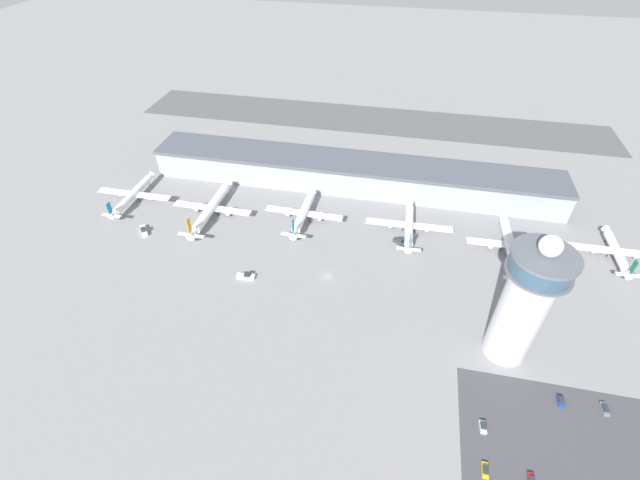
{
  "coord_description": "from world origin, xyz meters",
  "views": [
    {
      "loc": [
        22.81,
        -125.12,
        128.34
      ],
      "look_at": [
        -4.93,
        8.49,
        12.32
      ],
      "focal_mm": 24.0,
      "sensor_mm": 36.0,
      "label": 1
    }
  ],
  "objects_px": {
    "service_truck_baggage": "(246,276)",
    "service_truck_water": "(401,243)",
    "service_truck_catering": "(550,247)",
    "car_maroon_suv": "(561,401)",
    "airplane_gate_delta": "(409,225)",
    "airplane_gate_charlie": "(303,213)",
    "car_red_hatchback": "(485,470)",
    "airplane_gate_foxtrot": "(616,251)",
    "car_white_wagon": "(605,409)",
    "airplane_gate_alpha": "(133,194)",
    "airplane_gate_bravo": "(211,208)",
    "control_tower": "(525,302)",
    "airplane_gate_echo": "(510,245)",
    "service_truck_fuel": "(144,231)",
    "car_grey_coupe": "(483,427)"
  },
  "relations": [
    {
      "from": "airplane_gate_alpha",
      "to": "airplane_gate_charlie",
      "type": "height_order",
      "value": "airplane_gate_charlie"
    },
    {
      "from": "car_white_wagon",
      "to": "car_maroon_suv",
      "type": "height_order",
      "value": "car_maroon_suv"
    },
    {
      "from": "car_maroon_suv",
      "to": "airplane_gate_foxtrot",
      "type": "bearing_deg",
      "value": 64.21
    },
    {
      "from": "airplane_gate_charlie",
      "to": "car_red_hatchback",
      "type": "bearing_deg",
      "value": -52.97
    },
    {
      "from": "airplane_gate_delta",
      "to": "service_truck_water",
      "type": "xyz_separation_m",
      "value": [
        -2.7,
        -10.02,
        -2.71
      ]
    },
    {
      "from": "service_truck_fuel",
      "to": "service_truck_baggage",
      "type": "distance_m",
      "value": 60.33
    },
    {
      "from": "airplane_gate_alpha",
      "to": "car_maroon_suv",
      "type": "bearing_deg",
      "value": -21.06
    },
    {
      "from": "car_grey_coupe",
      "to": "airplane_gate_foxtrot",
      "type": "bearing_deg",
      "value": 55.55
    },
    {
      "from": "car_grey_coupe",
      "to": "service_truck_catering",
      "type": "bearing_deg",
      "value": 68.37
    },
    {
      "from": "airplane_gate_charlie",
      "to": "airplane_gate_foxtrot",
      "type": "xyz_separation_m",
      "value": [
        139.93,
        1.42,
        -0.49
      ]
    },
    {
      "from": "airplane_gate_bravo",
      "to": "airplane_gate_charlie",
      "type": "bearing_deg",
      "value": 5.87
    },
    {
      "from": "service_truck_water",
      "to": "car_white_wagon",
      "type": "bearing_deg",
      "value": -44.88
    },
    {
      "from": "airplane_gate_delta",
      "to": "car_red_hatchback",
      "type": "distance_m",
      "value": 107.49
    },
    {
      "from": "airplane_gate_foxtrot",
      "to": "car_white_wagon",
      "type": "relative_size",
      "value": 8.84
    },
    {
      "from": "service_truck_baggage",
      "to": "service_truck_water",
      "type": "distance_m",
      "value": 71.5
    },
    {
      "from": "airplane_gate_alpha",
      "to": "car_red_hatchback",
      "type": "height_order",
      "value": "airplane_gate_alpha"
    },
    {
      "from": "airplane_gate_delta",
      "to": "airplane_gate_charlie",
      "type": "bearing_deg",
      "value": -177.98
    },
    {
      "from": "service_truck_water",
      "to": "service_truck_catering",
      "type": "bearing_deg",
      "value": 9.04
    },
    {
      "from": "car_grey_coupe",
      "to": "service_truck_baggage",
      "type": "bearing_deg",
      "value": 153.28
    },
    {
      "from": "service_truck_fuel",
      "to": "airplane_gate_charlie",
      "type": "bearing_deg",
      "value": 18.67
    },
    {
      "from": "airplane_gate_charlie",
      "to": "service_truck_fuel",
      "type": "relative_size",
      "value": 4.85
    },
    {
      "from": "airplane_gate_foxtrot",
      "to": "car_white_wagon",
      "type": "bearing_deg",
      "value": -107.47
    },
    {
      "from": "airplane_gate_bravo",
      "to": "car_red_hatchback",
      "type": "relative_size",
      "value": 10.2
    },
    {
      "from": "control_tower",
      "to": "airplane_gate_bravo",
      "type": "xyz_separation_m",
      "value": [
        -132.52,
        53.91,
        -21.18
      ]
    },
    {
      "from": "service_truck_catering",
      "to": "airplane_gate_foxtrot",
      "type": "bearing_deg",
      "value": -1.88
    },
    {
      "from": "control_tower",
      "to": "service_truck_water",
      "type": "xyz_separation_m",
      "value": [
        -38.99,
        50.36,
        -24.2
      ]
    },
    {
      "from": "airplane_gate_alpha",
      "to": "airplane_gate_bravo",
      "type": "xyz_separation_m",
      "value": [
        43.92,
        -2.97,
        -0.17
      ]
    },
    {
      "from": "airplane_gate_delta",
      "to": "service_truck_baggage",
      "type": "bearing_deg",
      "value": -145.44
    },
    {
      "from": "airplane_gate_echo",
      "to": "airplane_gate_foxtrot",
      "type": "height_order",
      "value": "airplane_gate_echo"
    },
    {
      "from": "airplane_gate_bravo",
      "to": "service_truck_fuel",
      "type": "xyz_separation_m",
      "value": [
        -26.23,
        -19.59,
        -3.08
      ]
    },
    {
      "from": "service_truck_baggage",
      "to": "car_maroon_suv",
      "type": "bearing_deg",
      "value": -15.56
    },
    {
      "from": "airplane_gate_bravo",
      "to": "service_truck_fuel",
      "type": "bearing_deg",
      "value": -143.25
    },
    {
      "from": "airplane_gate_echo",
      "to": "control_tower",
      "type": "bearing_deg",
      "value": -98.33
    },
    {
      "from": "car_red_hatchback",
      "to": "airplane_gate_bravo",
      "type": "bearing_deg",
      "value": 141.52
    },
    {
      "from": "service_truck_catering",
      "to": "car_maroon_suv",
      "type": "relative_size",
      "value": 1.79
    },
    {
      "from": "airplane_gate_alpha",
      "to": "car_grey_coupe",
      "type": "height_order",
      "value": "airplane_gate_alpha"
    },
    {
      "from": "service_truck_catering",
      "to": "airplane_gate_delta",
      "type": "bearing_deg",
      "value": -179.56
    },
    {
      "from": "airplane_gate_bravo",
      "to": "service_truck_baggage",
      "type": "height_order",
      "value": "airplane_gate_bravo"
    },
    {
      "from": "airplane_gate_delta",
      "to": "car_red_hatchback",
      "type": "xyz_separation_m",
      "value": [
        26.58,
        -104.09,
        -3.27
      ]
    },
    {
      "from": "airplane_gate_echo",
      "to": "service_truck_catering",
      "type": "relative_size",
      "value": 6.14
    },
    {
      "from": "airplane_gate_echo",
      "to": "car_red_hatchback",
      "type": "distance_m",
      "value": 99.76
    },
    {
      "from": "service_truck_catering",
      "to": "car_red_hatchback",
      "type": "distance_m",
      "value": 110.87
    },
    {
      "from": "airplane_gate_foxtrot",
      "to": "service_truck_water",
      "type": "relative_size",
      "value": 4.89
    },
    {
      "from": "car_white_wagon",
      "to": "car_maroon_suv",
      "type": "distance_m",
      "value": 13.0
    },
    {
      "from": "control_tower",
      "to": "service_truck_baggage",
      "type": "xyz_separation_m",
      "value": [
        -101.43,
        15.51,
        -24.35
      ]
    },
    {
      "from": "airplane_gate_foxtrot",
      "to": "airplane_gate_delta",
      "type": "bearing_deg",
      "value": 179.77
    },
    {
      "from": "car_white_wagon",
      "to": "car_red_hatchback",
      "type": "relative_size",
      "value": 1.03
    },
    {
      "from": "airplane_gate_bravo",
      "to": "airplane_gate_delta",
      "type": "bearing_deg",
      "value": 3.85
    },
    {
      "from": "control_tower",
      "to": "airplane_gate_echo",
      "type": "distance_m",
      "value": 58.83
    },
    {
      "from": "control_tower",
      "to": "service_truck_catering",
      "type": "distance_m",
      "value": 70.91
    }
  ]
}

